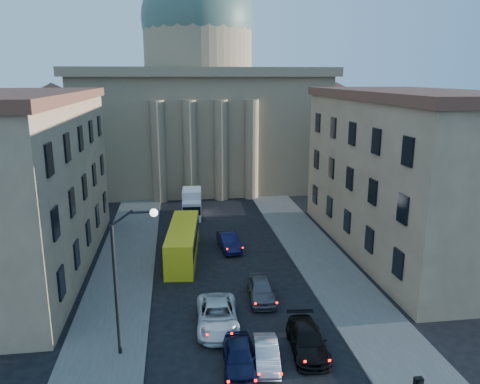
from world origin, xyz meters
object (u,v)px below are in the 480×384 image
(city_bus, at_px, (183,241))
(box_truck, at_px, (192,204))
(car_right_near, at_px, (267,354))
(car_left_near, at_px, (239,356))
(street_lamp, at_px, (124,271))

(city_bus, height_order, box_truck, box_truck)
(car_right_near, xyz_separation_m, city_bus, (-4.30, 16.79, 0.94))
(car_left_near, height_order, car_right_near, car_left_near)
(street_lamp, relative_size, city_bus, 0.84)
(car_right_near, height_order, city_bus, city_bus)
(car_left_near, xyz_separation_m, box_truck, (-1.39, 29.88, 0.67))
(street_lamp, height_order, box_truck, street_lamp)
(street_lamp, distance_m, box_truck, 28.34)
(street_lamp, xyz_separation_m, box_truck, (4.78, 27.67, -3.87))
(street_lamp, distance_m, car_right_near, 9.28)
(street_lamp, xyz_separation_m, car_right_near, (7.77, -2.04, -4.66))
(street_lamp, xyz_separation_m, city_bus, (3.47, 14.76, -3.72))
(street_lamp, relative_size, car_right_near, 2.32)
(street_lamp, relative_size, box_truck, 1.60)
(box_truck, bearing_deg, car_right_near, -81.33)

